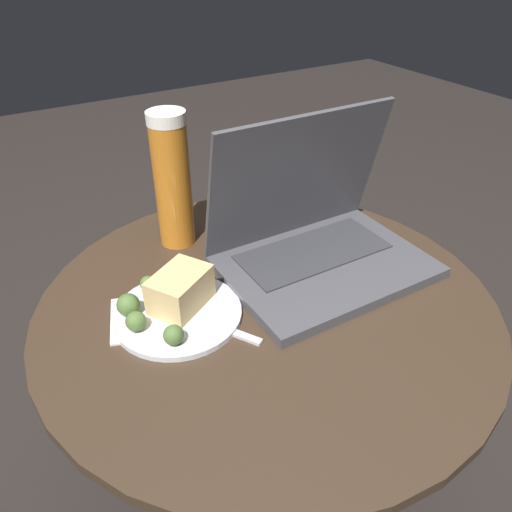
# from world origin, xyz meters

# --- Properties ---
(ground_plane) EXTENTS (6.00, 6.00, 0.00)m
(ground_plane) POSITION_xyz_m (0.00, 0.00, 0.00)
(ground_plane) COLOR black
(table) EXTENTS (0.72, 0.72, 0.53)m
(table) POSITION_xyz_m (0.00, 0.00, 0.40)
(table) COLOR black
(table) RESTS_ON ground_plane
(napkin) EXTENTS (0.17, 0.14, 0.00)m
(napkin) POSITION_xyz_m (-0.16, 0.05, 0.53)
(napkin) COLOR white
(napkin) RESTS_ON table
(laptop) EXTENTS (0.34, 0.25, 0.25)m
(laptop) POSITION_xyz_m (0.13, 0.04, 0.58)
(laptop) COLOR #47474C
(laptop) RESTS_ON table
(beer_glass) EXTENTS (0.07, 0.07, 0.24)m
(beer_glass) POSITION_xyz_m (-0.05, 0.23, 0.65)
(beer_glass) COLOR #C6701E
(beer_glass) RESTS_ON table
(snack_plate) EXTENTS (0.19, 0.19, 0.07)m
(snack_plate) POSITION_xyz_m (-0.14, 0.04, 0.55)
(snack_plate) COLOR silver
(snack_plate) RESTS_ON table
(fork) EXTENTS (0.11, 0.17, 0.00)m
(fork) POSITION_xyz_m (-0.12, 0.01, 0.53)
(fork) COLOR silver
(fork) RESTS_ON table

